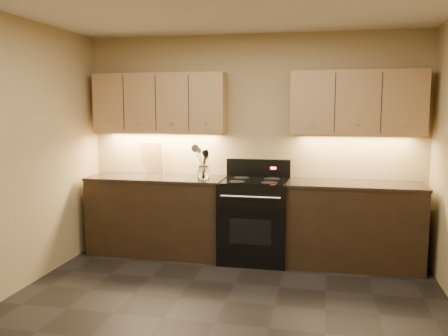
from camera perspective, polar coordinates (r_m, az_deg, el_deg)
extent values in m
plane|color=black|center=(4.08, -1.09, -18.13)|extent=(4.00, 4.00, 0.00)
cube|color=tan|center=(5.67, 3.44, 2.75)|extent=(4.00, 0.04, 2.60)
cube|color=black|center=(5.78, -7.98, -5.75)|extent=(1.60, 0.60, 0.90)
cube|color=#382C23|center=(5.69, -8.07, -1.19)|extent=(1.62, 0.62, 0.03)
cube|color=black|center=(5.46, 15.32, -6.74)|extent=(1.44, 0.60, 0.90)
cube|color=#382C23|center=(5.37, 15.49, -1.92)|extent=(1.46, 0.62, 0.03)
cube|color=black|center=(5.47, 3.70, -6.34)|extent=(0.76, 0.65, 0.92)
cube|color=black|center=(5.38, 3.74, -1.52)|extent=(0.70, 0.60, 0.01)
cube|color=black|center=(5.65, 4.16, -0.03)|extent=(0.76, 0.07, 0.22)
cube|color=red|center=(5.59, 5.94, -0.02)|extent=(0.06, 0.00, 0.03)
cylinder|color=silver|center=(5.07, 3.17, -3.51)|extent=(0.65, 0.02, 0.02)
cube|color=black|center=(5.17, 3.17, -7.68)|extent=(0.46, 0.00, 0.28)
cylinder|color=black|center=(5.26, 1.56, -1.64)|extent=(0.18, 0.18, 0.00)
cylinder|color=black|center=(5.21, 5.46, -1.76)|extent=(0.18, 0.18, 0.00)
cylinder|color=black|center=(5.55, 2.12, -1.16)|extent=(0.18, 0.18, 0.00)
cylinder|color=black|center=(5.51, 5.82, -1.27)|extent=(0.18, 0.18, 0.00)
cube|color=#A67853|center=(5.77, -7.72, 7.75)|extent=(1.60, 0.30, 0.70)
cube|color=#A67853|center=(5.45, 15.72, 7.56)|extent=(1.44, 0.30, 0.70)
cube|color=#B2B5BA|center=(6.01, -8.94, 1.22)|extent=(0.08, 0.01, 0.12)
cylinder|color=white|center=(5.40, -2.51, -0.55)|extent=(0.15, 0.15, 0.16)
cylinder|color=white|center=(5.42, -2.50, -1.32)|extent=(0.13, 0.13, 0.02)
cube|color=tan|center=(5.96, -8.61, 1.22)|extent=(0.32, 0.14, 0.39)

